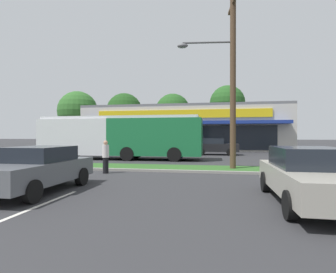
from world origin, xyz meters
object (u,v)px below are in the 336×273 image
city_bus (120,136)px  pedestrian_by_pole (106,157)px  car_0 (215,146)px  car_2 (37,168)px  utility_pole (230,75)px  bus_stop_bench (2,160)px  car_3 (310,175)px

city_bus → pedestrian_by_pole: city_bus is taller
car_0 → car_2: (-5.59, -17.51, -0.04)m
utility_pole → pedestrian_by_pole: bearing=-160.2°
utility_pole → pedestrian_by_pole: (-5.90, -2.12, -4.17)m
bus_stop_bench → pedestrian_by_pole: bearing=178.2°
car_2 → car_0: bearing=162.3°
car_0 → car_2: bearing=-107.7°
car_2 → pedestrian_by_pole: pedestrian_by_pole is taller
utility_pole → pedestrian_by_pole: 7.53m
bus_stop_bench → car_3: (13.50, -4.57, 0.26)m
city_bus → car_3: bearing=128.8°
car_3 → pedestrian_by_pole: (-7.65, 4.38, 0.03)m
car_2 → car_3: bearing=89.4°
utility_pole → car_0: utility_pole is taller
car_3 → pedestrian_by_pole: 8.82m
bus_stop_bench → pedestrian_by_pole: 5.85m
car_2 → bus_stop_bench: bearing=-129.9°
pedestrian_by_pole → bus_stop_bench: bearing=58.6°
car_0 → car_3: size_ratio=0.88×
utility_pole → car_2: utility_pole is taller
car_0 → car_3: car_0 is taller
bus_stop_bench → pedestrian_by_pole: (5.84, -0.19, 0.29)m
bus_stop_bench → car_2: bearing=140.1°
city_bus → bus_stop_bench: city_bus is taller
city_bus → car_2: city_bus is taller
car_3 → pedestrian_by_pole: bearing=-119.8°
car_0 → car_3: 17.77m
utility_pole → car_2: bearing=-134.9°
utility_pole → car_3: size_ratio=1.95×
pedestrian_by_pole → car_0: bearing=-50.8°
city_bus → car_2: 11.71m
utility_pole → car_0: (-0.80, 11.09, -4.17)m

